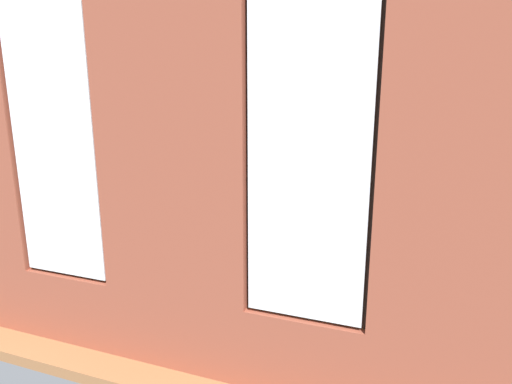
# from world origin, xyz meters

# --- Properties ---
(ground_plane) EXTENTS (6.90, 5.51, 0.10)m
(ground_plane) POSITION_xyz_m (0.00, 0.00, -0.05)
(ground_plane) COLOR #99663D
(brick_wall_with_windows) EXTENTS (6.30, 0.30, 3.12)m
(brick_wall_with_windows) POSITION_xyz_m (0.00, 2.37, 1.52)
(brick_wall_with_windows) COLOR brown
(brick_wall_with_windows) RESTS_ON ground_plane
(white_wall_right) EXTENTS (0.10, 4.51, 3.12)m
(white_wall_right) POSITION_xyz_m (3.10, 0.20, 1.56)
(white_wall_right) COLOR silver
(white_wall_right) RESTS_ON ground_plane
(couch_by_window) EXTENTS (1.82, 0.87, 0.80)m
(couch_by_window) POSITION_xyz_m (0.56, 1.72, 0.33)
(couch_by_window) COLOR black
(couch_by_window) RESTS_ON ground_plane
(couch_left) EXTENTS (0.90, 1.87, 0.80)m
(couch_left) POSITION_xyz_m (-2.45, 0.12, 0.33)
(couch_left) COLOR black
(couch_left) RESTS_ON ground_plane
(coffee_table) EXTENTS (1.47, 0.71, 0.46)m
(coffee_table) POSITION_xyz_m (0.22, -0.22, 0.40)
(coffee_table) COLOR olive
(coffee_table) RESTS_ON ground_plane
(cup_ceramic) EXTENTS (0.08, 0.08, 0.10)m
(cup_ceramic) POSITION_xyz_m (0.11, -0.12, 0.51)
(cup_ceramic) COLOR silver
(cup_ceramic) RESTS_ON coffee_table
(candle_jar) EXTENTS (0.08, 0.08, 0.12)m
(candle_jar) POSITION_xyz_m (0.22, -0.22, 0.52)
(candle_jar) COLOR #B7333D
(candle_jar) RESTS_ON coffee_table
(table_plant_small) EXTENTS (0.12, 0.12, 0.19)m
(table_plant_small) POSITION_xyz_m (0.66, -0.12, 0.56)
(table_plant_small) COLOR brown
(table_plant_small) RESTS_ON coffee_table
(remote_gray) EXTENTS (0.17, 0.12, 0.02)m
(remote_gray) POSITION_xyz_m (0.40, -0.31, 0.47)
(remote_gray) COLOR #59595B
(remote_gray) RESTS_ON coffee_table
(remote_silver) EXTENTS (0.10, 0.18, 0.02)m
(remote_silver) POSITION_xyz_m (-0.18, -0.35, 0.47)
(remote_silver) COLOR #B2B2B7
(remote_silver) RESTS_ON coffee_table
(media_console) EXTENTS (1.11, 0.42, 0.54)m
(media_console) POSITION_xyz_m (2.80, 0.15, 0.27)
(media_console) COLOR black
(media_console) RESTS_ON ground_plane
(tv_flatscreen) EXTENTS (0.92, 0.20, 0.64)m
(tv_flatscreen) POSITION_xyz_m (2.80, 0.15, 0.86)
(tv_flatscreen) COLOR black
(tv_flatscreen) RESTS_ON media_console
(papasan_chair) EXTENTS (1.01, 1.01, 0.66)m
(papasan_chair) POSITION_xyz_m (0.42, -1.73, 0.43)
(papasan_chair) COLOR olive
(papasan_chair) RESTS_ON ground_plane
(potted_plant_between_couches) EXTENTS (0.88, 0.79, 1.16)m
(potted_plant_between_couches) POSITION_xyz_m (-0.81, 1.69, 0.64)
(potted_plant_between_couches) COLOR beige
(potted_plant_between_couches) RESTS_ON ground_plane
(potted_plant_mid_room_small) EXTENTS (0.23, 0.23, 0.42)m
(potted_plant_mid_room_small) POSITION_xyz_m (-0.86, -0.46, 0.29)
(potted_plant_mid_room_small) COLOR brown
(potted_plant_mid_room_small) RESTS_ON ground_plane
(potted_plant_near_tv) EXTENTS (0.59, 0.59, 0.93)m
(potted_plant_near_tv) POSITION_xyz_m (2.25, 1.16, 0.60)
(potted_plant_near_tv) COLOR gray
(potted_plant_near_tv) RESTS_ON ground_plane
(potted_plant_by_left_couch) EXTENTS (0.39, 0.39, 0.58)m
(potted_plant_by_left_couch) POSITION_xyz_m (-2.05, -1.26, 0.39)
(potted_plant_by_left_couch) COLOR #47423D
(potted_plant_by_left_couch) RESTS_ON ground_plane
(potted_plant_corner_near_left) EXTENTS (0.55, 0.55, 0.91)m
(potted_plant_corner_near_left) POSITION_xyz_m (-2.60, -1.75, 0.61)
(potted_plant_corner_near_left) COLOR beige
(potted_plant_corner_near_left) RESTS_ON ground_plane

